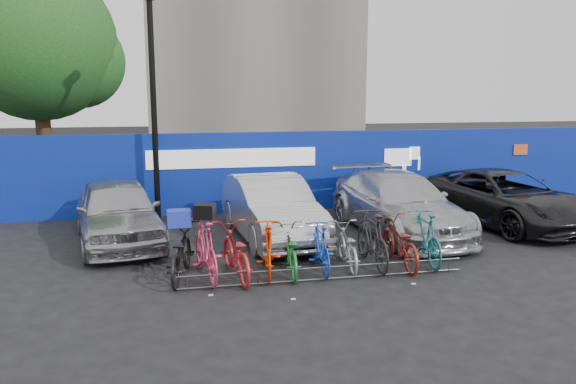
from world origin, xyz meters
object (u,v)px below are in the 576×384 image
object	(u,v)px
bike_4	(290,250)
bike_9	(425,237)
bike_2	(235,252)
bike_7	(372,239)
car_1	(271,208)
bike_rack	(325,273)
car_0	(118,211)
car_2	(398,204)
tree	(45,46)
bike_0	(180,252)
lamppost	(154,103)
bike_5	(320,247)
bike_3	(268,249)
bike_6	(347,246)
bike_1	(206,249)
car_3	(503,198)
bike_8	(399,242)

from	to	relation	value
bike_4	bike_9	world-z (taller)	bike_9
bike_2	bike_7	xyz separation A→B (m)	(2.86, 0.13, 0.07)
car_1	bike_7	xyz separation A→B (m)	(1.64, -2.63, -0.18)
bike_rack	car_0	world-z (taller)	car_0
car_2	bike_2	bearing A→B (deg)	-152.86
bike_9	tree	bearing A→B (deg)	-42.22
car_2	bike_0	world-z (taller)	car_2
tree	bike_4	xyz separation A→B (m)	(6.22, -10.04, -4.59)
car_0	lamppost	bearing A→B (deg)	59.04
tree	bike_4	distance (m)	12.67
car_2	bike_5	xyz separation A→B (m)	(-2.78, -2.63, -0.27)
car_1	bike_3	world-z (taller)	car_1
car_2	car_0	bearing A→B (deg)	172.58
car_2	bike_4	size ratio (longest dim) A/B	2.89
bike_0	bike_9	size ratio (longest dim) A/B	1.06
bike_0	bike_5	world-z (taller)	bike_0
bike_3	bike_6	bearing A→B (deg)	-167.24
bike_0	bike_2	world-z (taller)	bike_2
car_2	bike_2	size ratio (longest dim) A/B	2.65
bike_rack	bike_4	distance (m)	0.89
bike_1	bike_3	world-z (taller)	bike_1
tree	car_2	bearing A→B (deg)	-37.60
car_1	bike_3	distance (m)	2.77
car_3	bike_6	world-z (taller)	car_3
car_2	car_1	bearing A→B (deg)	175.03
tree	lamppost	xyz separation A→B (m)	(3.57, -4.66, -1.80)
car_3	bike_9	xyz separation A→B (m)	(-3.65, -2.84, -0.17)
bike_8	car_2	bearing A→B (deg)	-111.59
lamppost	bike_4	size ratio (longest dim) A/B	3.35
bike_3	bike_7	world-z (taller)	bike_7
bike_1	bike_2	distance (m)	0.57
bike_1	bike_7	size ratio (longest dim) A/B	1.02
car_1	bike_2	xyz separation A→B (m)	(-1.21, -2.76, -0.25)
bike_0	bike_6	size ratio (longest dim) A/B	1.15
bike_0	bike_4	xyz separation A→B (m)	(2.14, -0.14, -0.04)
bike_4	car_3	bearing A→B (deg)	-151.07
car_1	bike_9	size ratio (longest dim) A/B	2.49
bike_0	bike_9	bearing A→B (deg)	-170.33
bike_1	bike_3	size ratio (longest dim) A/B	1.12
bike_0	bike_7	distance (m)	3.90
car_3	bike_7	world-z (taller)	car_3
car_1	bike_rack	bearing A→B (deg)	-87.84
bike_1	bike_4	distance (m)	1.66
car_0	bike_9	bearing A→B (deg)	-35.02
lamppost	bike_0	bearing A→B (deg)	-84.50
car_0	car_2	world-z (taller)	car_0
bike_4	bike_9	distance (m)	2.93
bike_1	bike_2	bearing A→B (deg)	163.28
car_1	bike_0	size ratio (longest dim) A/B	2.35
bike_0	bike_1	distance (m)	0.50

